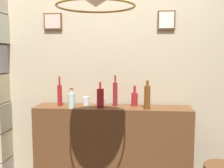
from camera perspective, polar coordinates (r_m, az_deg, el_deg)
panelled_rear_partition at (r=3.03m, az=0.53°, el=4.26°), size 3.13×0.15×2.70m
bar_shelf_unit at (r=2.99m, az=0.10°, el=-14.20°), size 1.66×0.32×0.99m
liquor_bottle_bourbon at (r=2.94m, az=-11.09°, el=-2.24°), size 0.05×0.05×0.33m
liquor_bottle_vodka at (r=2.90m, az=4.84°, el=-3.11°), size 0.07×0.07×0.22m
liquor_bottle_brandy at (r=2.75m, az=7.52°, el=-2.71°), size 0.06×0.06×0.30m
liquor_bottle_rum at (r=2.78m, az=-2.51°, el=-2.94°), size 0.08×0.08×0.28m
liquor_bottle_mezcal at (r=2.80m, az=-8.63°, el=-3.45°), size 0.07×0.07×0.21m
liquor_bottle_rye at (r=2.87m, az=0.68°, el=-2.06°), size 0.05×0.05×0.34m
glass_tumbler_rocks at (r=2.91m, az=-2.21°, el=-3.82°), size 0.08×0.08×0.08m
glass_tumbler_highball at (r=2.95m, az=-5.56°, el=-3.60°), size 0.07×0.07×0.09m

